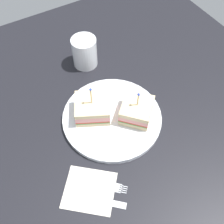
# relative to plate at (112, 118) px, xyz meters

# --- Properties ---
(ground_plane) EXTENTS (1.13, 1.13, 0.02)m
(ground_plane) POSITION_rel_plate_xyz_m (0.00, 0.00, -0.02)
(ground_plane) COLOR black
(plate) EXTENTS (0.28, 0.28, 0.01)m
(plate) POSITION_rel_plate_xyz_m (0.00, 0.00, 0.00)
(plate) COLOR white
(plate) RESTS_ON ground_plane
(sandwich_half_front) EXTENTS (0.12, 0.12, 0.10)m
(sandwich_half_front) POSITION_rel_plate_xyz_m (-0.06, 0.03, 0.03)
(sandwich_half_front) COLOR beige
(sandwich_half_front) RESTS_ON plate
(sandwich_half_back) EXTENTS (0.12, 0.12, 0.11)m
(sandwich_half_back) POSITION_rel_plate_xyz_m (0.04, -0.03, 0.03)
(sandwich_half_back) COLOR beige
(sandwich_half_back) RESTS_ON plate
(drink_glass) EXTENTS (0.08, 0.08, 0.10)m
(drink_glass) POSITION_rel_plate_xyz_m (-0.04, -0.23, 0.04)
(drink_glass) COLOR silver
(drink_glass) RESTS_ON ground_plane
(napkin) EXTENTS (0.16, 0.16, 0.00)m
(napkin) POSITION_rel_plate_xyz_m (0.15, 0.15, -0.01)
(napkin) COLOR beige
(napkin) RESTS_ON ground_plane
(fork) EXTENTS (0.10, 0.10, 0.00)m
(fork) POSITION_rel_plate_xyz_m (0.11, 0.16, -0.01)
(fork) COLOR silver
(fork) RESTS_ON ground_plane
(knife) EXTENTS (0.11, 0.10, 0.00)m
(knife) POSITION_rel_plate_xyz_m (0.14, 0.19, -0.01)
(knife) COLOR silver
(knife) RESTS_ON ground_plane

